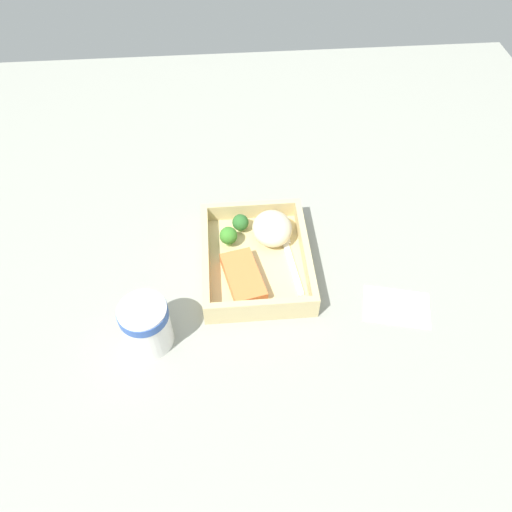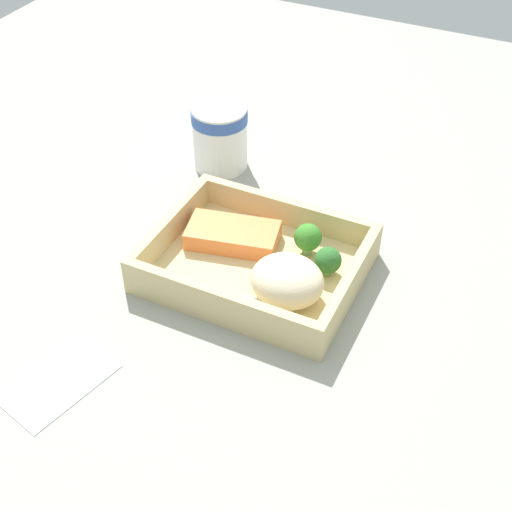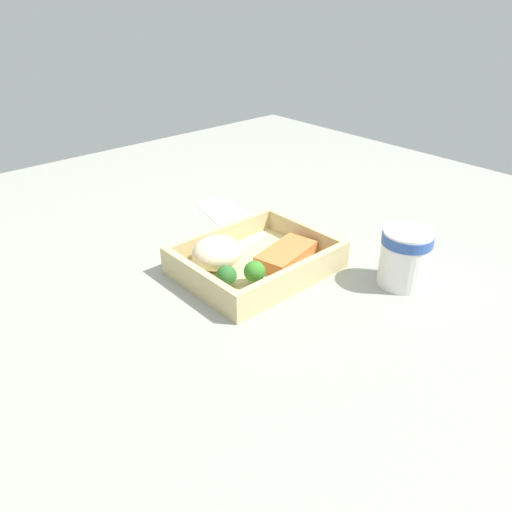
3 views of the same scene
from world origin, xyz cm
name	(u,v)px [view 3 (image 3 of 3)]	position (x,y,z in cm)	size (l,w,h in cm)	color
ground_plane	(256,275)	(0.00, 0.00, -1.00)	(160.00, 160.00, 2.00)	gray
takeout_tray	(256,267)	(0.00, 0.00, 0.60)	(24.93, 19.73, 1.20)	#CDB981
tray_rim	(256,254)	(0.00, 0.00, 3.01)	(24.93, 19.73, 3.61)	#CDB981
salmon_fillet	(286,255)	(-4.49, 2.68, 2.35)	(11.28, 5.82, 2.30)	orange
mashed_potatoes	(216,253)	(5.60, -3.56, 3.89)	(8.47, 7.64, 5.38)	beige
broccoli_floret_1	(254,272)	(4.66, 4.85, 3.56)	(3.41, 3.41, 4.17)	#799E5A
broccoli_floret_2	(227,276)	(8.27, 2.38, 3.22)	(3.23, 3.23, 3.71)	#7C9A55
fork	(231,250)	(0.38, -6.36, 1.42)	(15.89, 3.42, 0.44)	white
paper_cup	(405,255)	(-14.79, 18.94, 5.25)	(7.96, 7.96, 9.39)	white
receipt_slip	(222,209)	(-11.55, -24.07, 0.12)	(7.72, 11.56, 0.24)	white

